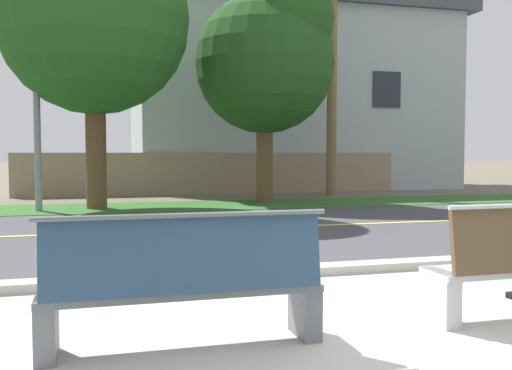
{
  "coord_description": "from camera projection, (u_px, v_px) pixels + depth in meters",
  "views": [
    {
      "loc": [
        -2.1,
        -3.86,
        1.42
      ],
      "look_at": [
        -0.15,
        3.25,
        1.0
      ],
      "focal_mm": 40.61,
      "sensor_mm": 36.0,
      "label": 1
    }
  ],
  "objects": [
    {
      "name": "sidewalk_pavement",
      "position": [
        366.0,
        325.0,
        4.74
      ],
      "size": [
        44.0,
        3.6,
        0.01
      ],
      "primitive_type": "cube",
      "color": "#B7B2A8",
      "rests_on": "ground_plane"
    },
    {
      "name": "shade_tree_far_left",
      "position": [
        100.0,
        4.0,
        14.11
      ],
      "size": [
        4.69,
        4.69,
        7.73
      ],
      "color": "brown",
      "rests_on": "ground_plane"
    },
    {
      "name": "ground_plane",
      "position": [
        203.0,
        220.0,
        12.06
      ],
      "size": [
        140.0,
        140.0,
        0.0
      ],
      "primitive_type": "plane",
      "color": "#665B4C"
    },
    {
      "name": "house_across_street",
      "position": [
        288.0,
        96.0,
        23.48
      ],
      "size": [
        13.11,
        6.91,
        7.33
      ],
      "color": "#A3ADB2",
      "rests_on": "ground_plane"
    },
    {
      "name": "bench_left",
      "position": [
        184.0,
        287.0,
        4.1
      ],
      "size": [
        2.01,
        0.48,
        1.01
      ],
      "color": "slate",
      "rests_on": "ground_plane"
    },
    {
      "name": "garden_wall",
      "position": [
        216.0,
        173.0,
        19.62
      ],
      "size": [
        13.0,
        0.36,
        1.4
      ],
      "primitive_type": "cube",
      "color": "gray",
      "rests_on": "ground_plane"
    },
    {
      "name": "far_verge_grass",
      "position": [
        182.0,
        206.0,
        15.13
      ],
      "size": [
        48.0,
        2.8,
        0.02
      ],
      "primitive_type": "cube",
      "color": "#2D6026",
      "rests_on": "ground_plane"
    },
    {
      "name": "curb_edge",
      "position": [
        290.0,
        272.0,
        6.61
      ],
      "size": [
        44.0,
        0.3,
        0.11
      ],
      "primitive_type": "cube",
      "color": "#ADA89E",
      "rests_on": "ground_plane"
    },
    {
      "name": "streetlamp",
      "position": [
        36.0,
        43.0,
        13.79
      ],
      "size": [
        0.24,
        2.1,
        7.02
      ],
      "color": "gray",
      "rests_on": "ground_plane"
    },
    {
      "name": "shade_tree_left",
      "position": [
        270.0,
        53.0,
        15.94
      ],
      "size": [
        3.87,
        3.87,
        6.38
      ],
      "color": "brown",
      "rests_on": "ground_plane"
    },
    {
      "name": "street_asphalt",
      "position": [
        217.0,
        229.0,
        10.61
      ],
      "size": [
        52.0,
        8.0,
        0.01
      ],
      "primitive_type": "cube",
      "color": "#424247",
      "rests_on": "ground_plane"
    },
    {
      "name": "road_centre_line",
      "position": [
        217.0,
        229.0,
        10.61
      ],
      "size": [
        48.0,
        0.14,
        0.01
      ],
      "primitive_type": "cube",
      "color": "#E0CC4C",
      "rests_on": "ground_plane"
    }
  ]
}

